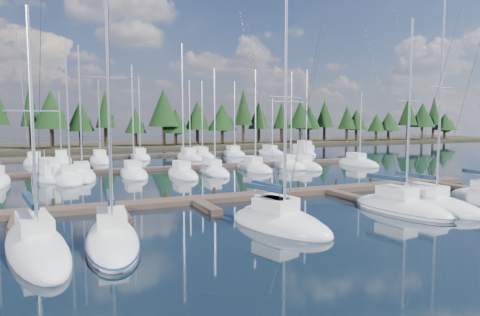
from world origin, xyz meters
name	(u,v)px	position (x,y,z in m)	size (l,w,h in m)	color
ground	(214,178)	(0.00, 30.00, 0.00)	(260.00, 260.00, 0.00)	black
far_shore	(127,145)	(0.00, 90.00, 0.30)	(220.00, 30.00, 0.60)	#322B1C
main_dock	(267,196)	(0.00, 17.36, 0.20)	(44.00, 6.13, 0.90)	#4A392E
back_docks	(169,161)	(0.00, 49.58, 0.20)	(50.00, 21.80, 0.40)	#4A392E
front_sailboat_0	(36,246)	(-16.79, 9.41, 0.27)	(4.22, 10.87, 12.40)	white
front_sailboat_1	(112,239)	(-13.25, 8.97, 0.30)	(3.49, 9.34, 15.36)	white
front_sailboat_2	(279,223)	(-3.73, 8.59, 0.29)	(5.08, 8.14, 13.97)	white
front_sailboat_3	(280,220)	(-3.26, 9.31, 0.29)	(4.14, 8.13, 13.55)	white
front_sailboat_4	(401,208)	(6.23, 9.15, 0.29)	(4.11, 8.40, 13.92)	white
front_sailboat_5	(431,204)	(8.93, 9.04, 0.31)	(3.31, 8.54, 15.65)	white
back_sailboat_rows	(173,163)	(-0.57, 44.97, 0.26)	(46.93, 32.23, 15.47)	white
motor_yacht_left	(48,176)	(-16.54, 36.16, 0.43)	(4.92, 8.07, 3.81)	white
motor_yacht_right	(303,152)	(26.12, 53.69, 0.46)	(3.38, 8.40, 4.10)	white
tree_line	(128,116)	(-1.04, 80.13, 7.13)	(185.86, 11.59, 13.66)	black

